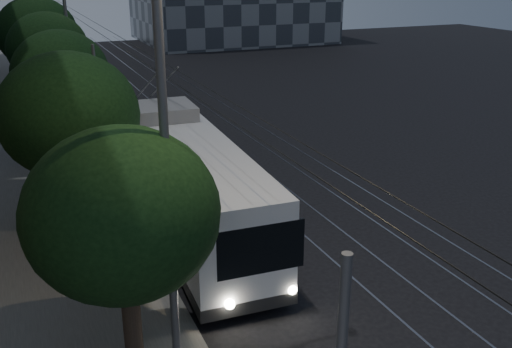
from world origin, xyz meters
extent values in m
plane|color=black|center=(0.00, 0.00, 0.00)|extent=(120.00, 120.00, 0.00)
cube|color=#65635E|center=(-7.50, 20.00, 0.07)|extent=(5.00, 90.00, 0.15)
cube|color=gray|center=(0.28, 20.00, 0.01)|extent=(0.08, 90.00, 0.02)
cube|color=gray|center=(1.72, 20.00, 0.01)|extent=(0.08, 90.00, 0.02)
cube|color=gray|center=(3.28, 20.00, 0.01)|extent=(0.08, 90.00, 0.02)
cube|color=gray|center=(4.72, 20.00, 0.01)|extent=(0.08, 90.00, 0.02)
cylinder|color=black|center=(-3.85, 20.00, 5.60)|extent=(0.02, 90.00, 0.02)
cylinder|color=black|center=(-3.15, 20.00, 5.60)|extent=(0.02, 90.00, 0.02)
cylinder|color=slate|center=(-5.30, 10.00, 3.00)|extent=(0.14, 0.14, 6.00)
cylinder|color=slate|center=(-5.30, 30.00, 3.00)|extent=(0.14, 0.14, 6.00)
cylinder|color=slate|center=(-5.30, 50.00, 3.00)|extent=(0.14, 0.14, 6.00)
cube|color=silver|center=(-3.26, 3.49, 1.90)|extent=(3.36, 12.95, 3.05)
cube|color=black|center=(-3.26, 3.49, 0.53)|extent=(3.40, 13.00, 0.37)
cube|color=black|center=(-3.26, 4.02, 2.03)|extent=(3.29, 10.29, 1.12)
cube|color=black|center=(-3.26, -2.90, 2.19)|extent=(2.43, 0.20, 1.39)
cube|color=black|center=(-3.26, 9.88, 2.14)|extent=(2.23, 0.19, 1.07)
cube|color=green|center=(-3.26, -2.90, 3.16)|extent=(1.71, 0.14, 0.34)
cube|color=gray|center=(-3.26, 6.70, 3.69)|extent=(2.44, 2.47, 0.53)
sphere|color=white|center=(-4.16, -2.95, 0.80)|extent=(0.28, 0.28, 0.28)
sphere|color=white|center=(-2.35, -2.95, 0.80)|extent=(0.28, 0.28, 0.28)
cylinder|color=slate|center=(-3.58, 7.82, 4.56)|extent=(0.06, 4.84, 2.13)
cylinder|color=slate|center=(-2.93, 7.82, 4.56)|extent=(0.06, 4.84, 2.13)
cylinder|color=black|center=(-4.57, -0.62, 0.53)|extent=(0.32, 1.07, 1.07)
cylinder|color=black|center=(-1.94, -0.62, 0.53)|extent=(0.32, 1.07, 1.07)
cylinder|color=black|center=(-4.57, 6.31, 0.53)|extent=(0.32, 1.07, 1.07)
cylinder|color=black|center=(-1.94, 6.31, 0.53)|extent=(0.32, 1.07, 1.07)
cylinder|color=black|center=(-4.57, 8.37, 0.53)|extent=(0.32, 1.07, 1.07)
cylinder|color=black|center=(-1.94, 8.37, 0.53)|extent=(0.32, 1.07, 1.07)
imported|color=#929398|center=(-2.70, 13.50, 0.91)|extent=(3.34, 6.70, 1.82)
imported|color=silver|center=(-4.02, 18.27, 0.77)|extent=(3.42, 4.87, 1.54)
imported|color=#B5B5BA|center=(-2.76, 21.71, 0.61)|extent=(2.17, 4.36, 1.22)
imported|color=#B4B5B9|center=(-3.21, 24.57, 0.74)|extent=(1.74, 4.56, 1.48)
imported|color=silver|center=(-4.20, 32.73, 0.71)|extent=(2.63, 4.44, 1.42)
cylinder|color=#2E231A|center=(-6.77, -3.36, 1.20)|extent=(0.44, 0.44, 2.40)
ellipsoid|color=black|center=(-6.77, -3.36, 4.02)|extent=(4.32, 4.32, 3.89)
cylinder|color=#2E231A|center=(-7.00, 4.71, 1.29)|extent=(0.44, 0.44, 2.58)
ellipsoid|color=black|center=(-7.00, 4.71, 4.37)|extent=(4.75, 4.75, 4.28)
cylinder|color=#2E231A|center=(-6.50, 12.61, 1.39)|extent=(0.44, 0.44, 2.79)
ellipsoid|color=black|center=(-6.50, 12.61, 4.44)|extent=(4.40, 4.40, 3.96)
cylinder|color=#2E231A|center=(-6.50, 19.72, 1.49)|extent=(0.44, 0.44, 2.98)
ellipsoid|color=black|center=(-6.50, 19.72, 4.67)|extent=(4.51, 4.51, 4.06)
cylinder|color=#2E231A|center=(-6.50, 29.68, 1.18)|extent=(0.44, 0.44, 2.37)
ellipsoid|color=black|center=(-6.50, 29.68, 4.51)|extent=(5.70, 5.70, 5.13)
cylinder|color=#2E231A|center=(-6.50, 39.44, 1.42)|extent=(0.44, 0.44, 2.83)
ellipsoid|color=black|center=(-6.50, 39.44, 4.39)|extent=(4.14, 4.14, 3.73)
cylinder|color=slate|center=(-5.80, -3.60, 5.71)|extent=(0.20, 0.20, 11.41)
cylinder|color=slate|center=(-5.20, 21.08, 4.56)|extent=(0.20, 0.20, 9.12)
camera|label=1|loc=(-8.58, -14.96, 9.13)|focal=40.00mm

